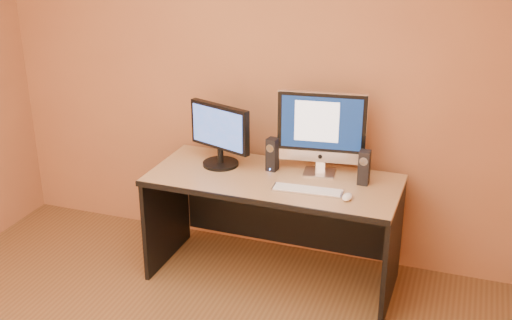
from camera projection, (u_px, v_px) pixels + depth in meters
name	position (u px, v px, depth m)	size (l,w,h in m)	color
walls	(108.00, 193.00, 2.89)	(4.00, 4.00, 2.60)	#A76B43
desk	(273.00, 229.00, 4.47)	(1.69, 0.74, 0.78)	tan
imac	(321.00, 133.00, 4.29)	(0.60, 0.22, 0.58)	silver
second_monitor	(220.00, 135.00, 4.45)	(0.51, 0.25, 0.44)	black
speaker_left	(272.00, 154.00, 4.41)	(0.07, 0.08, 0.23)	black
speaker_right	(364.00, 168.00, 4.19)	(0.07, 0.08, 0.23)	black
keyboard	(307.00, 190.00, 4.12)	(0.45, 0.12, 0.02)	silver
mouse	(347.00, 197.00, 4.01)	(0.06, 0.11, 0.04)	white
cable_a	(321.00, 168.00, 4.48)	(0.01, 0.01, 0.23)	black
cable_b	(320.00, 165.00, 4.52)	(0.01, 0.01, 0.19)	black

